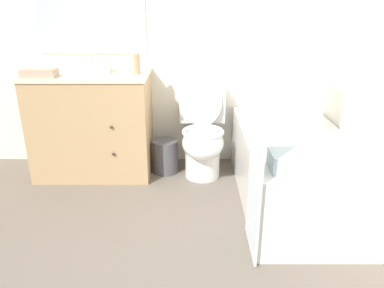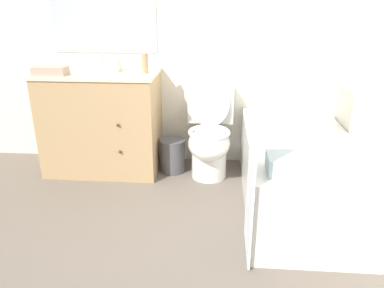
{
  "view_description": "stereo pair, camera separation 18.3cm",
  "coord_description": "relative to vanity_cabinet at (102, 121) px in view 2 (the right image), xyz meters",
  "views": [
    {
      "loc": [
        0.11,
        -1.58,
        1.46
      ],
      "look_at": [
        0.1,
        0.79,
        0.53
      ],
      "focal_mm": 35.0,
      "sensor_mm": 36.0,
      "label": 1
    },
    {
      "loc": [
        0.29,
        -1.57,
        1.46
      ],
      "look_at": [
        0.1,
        0.79,
        0.53
      ],
      "focal_mm": 35.0,
      "sensor_mm": 36.0,
      "label": 2
    }
  ],
  "objects": [
    {
      "name": "wall_back",
      "position": [
        0.74,
        0.3,
        0.8
      ],
      "size": [
        8.0,
        0.06,
        2.5
      ],
      "color": "white",
      "rests_on": "ground_plane"
    },
    {
      "name": "wall_right",
      "position": [
        2.02,
        -0.61,
        0.8
      ],
      "size": [
        0.05,
        2.76,
        2.5
      ],
      "color": "white",
      "rests_on": "ground_plane"
    },
    {
      "name": "vanity_cabinet",
      "position": [
        0.0,
        0.0,
        0.0
      ],
      "size": [
        1.0,
        0.58,
        0.89
      ],
      "color": "tan",
      "rests_on": "ground_plane"
    },
    {
      "name": "sink_faucet",
      "position": [
        -0.0,
        0.19,
        0.47
      ],
      "size": [
        0.14,
        0.12,
        0.12
      ],
      "color": "silver",
      "rests_on": "vanity_cabinet"
    },
    {
      "name": "toilet",
      "position": [
        0.94,
        -0.06,
        -0.09
      ],
      "size": [
        0.4,
        0.63,
        0.84
      ],
      "color": "white",
      "rests_on": "ground_plane"
    },
    {
      "name": "bathtub",
      "position": [
        1.61,
        -0.5,
        -0.19
      ],
      "size": [
        0.75,
        1.55,
        0.53
      ],
      "color": "white",
      "rests_on": "ground_plane"
    },
    {
      "name": "shower_curtain",
      "position": [
        1.22,
        -1.12,
        0.51
      ],
      "size": [
        0.02,
        0.38,
        1.91
      ],
      "color": "silver",
      "rests_on": "ground_plane"
    },
    {
      "name": "wastebasket",
      "position": [
        0.62,
        -0.01,
        -0.3
      ],
      "size": [
        0.22,
        0.22,
        0.3
      ],
      "color": "#4C4C51",
      "rests_on": "ground_plane"
    },
    {
      "name": "tissue_box",
      "position": [
        0.12,
        0.02,
        0.49
      ],
      "size": [
        0.12,
        0.12,
        0.12
      ],
      "color": "silver",
      "rests_on": "vanity_cabinet"
    },
    {
      "name": "soap_dispenser",
      "position": [
        0.41,
        -0.04,
        0.52
      ],
      "size": [
        0.05,
        0.05,
        0.19
      ],
      "color": "tan",
      "rests_on": "vanity_cabinet"
    },
    {
      "name": "hand_towel_folded",
      "position": [
        -0.33,
        -0.18,
        0.47
      ],
      "size": [
        0.26,
        0.14,
        0.07
      ],
      "color": "tan",
      "rests_on": "vanity_cabinet"
    },
    {
      "name": "bath_towel_folded",
      "position": [
        1.47,
        -1.08,
        0.13
      ],
      "size": [
        0.33,
        0.2,
        0.11
      ],
      "color": "silver",
      "rests_on": "bathtub"
    }
  ]
}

